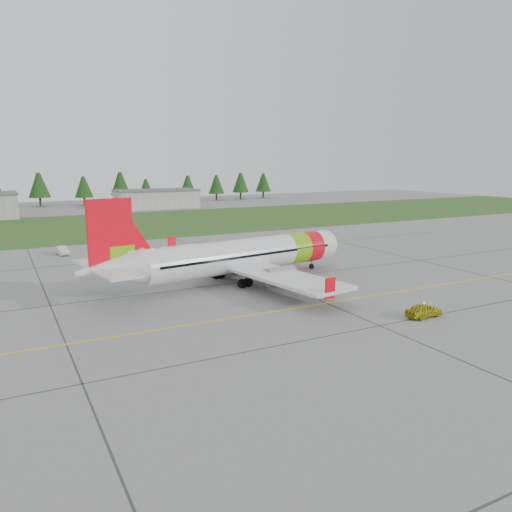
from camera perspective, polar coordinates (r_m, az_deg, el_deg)
ground at (r=39.86m, az=2.94°, el=-10.13°), size 320.00×320.00×0.00m
aircraft at (r=59.38m, az=-2.00°, el=-0.03°), size 34.92×32.54×10.62m
follow_me_car at (r=48.59m, az=18.71°, el=-4.53°), size 1.32×1.54×3.72m
service_van at (r=82.17m, az=-21.35°, el=1.51°), size 1.57×1.51×3.97m
grass_strip at (r=116.45m, az=-18.04°, el=3.29°), size 320.00×50.00×0.03m
taxi_guideline at (r=46.52m, az=-2.11°, el=-7.00°), size 120.00×0.25×0.02m
hangar_east at (r=156.76m, az=-11.31°, el=6.37°), size 24.00×12.00×5.20m
treeline at (r=171.31m, az=-21.37°, el=7.01°), size 160.00×8.00×10.00m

